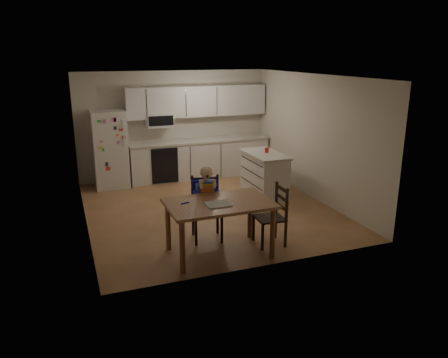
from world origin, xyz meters
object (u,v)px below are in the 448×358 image
dining_table (219,209)px  chair_booster (206,195)px  kitchen_island (264,174)px  red_cup (267,150)px  chair_side (275,211)px  refrigerator (110,149)px

dining_table → chair_booster: chair_booster is taller
kitchen_island → dining_table: bearing=-128.8°
red_cup → chair_side: bearing=-112.6°
red_cup → chair_side: red_cup is taller
chair_booster → chair_side: size_ratio=1.26×
chair_booster → refrigerator: bearing=117.8°
refrigerator → red_cup: refrigerator is taller
kitchen_island → chair_booster: size_ratio=1.03×
dining_table → chair_side: chair_side is taller
refrigerator → red_cup: size_ratio=16.29×
kitchen_island → dining_table: 2.94m
red_cup → kitchen_island: bearing=-147.7°
refrigerator → kitchen_island: (2.91, -1.78, -0.39)m
red_cup → chair_booster: (-1.88, -1.70, -0.24)m
dining_table → red_cup: bearing=50.8°
chair_side → red_cup: bearing=160.7°
kitchen_island → red_cup: 0.51m
red_cup → chair_booster: bearing=-137.9°
chair_booster → chair_side: chair_booster is taller
chair_side → dining_table: bearing=-84.0°
dining_table → chair_booster: 0.62m
dining_table → chair_booster: size_ratio=1.27×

